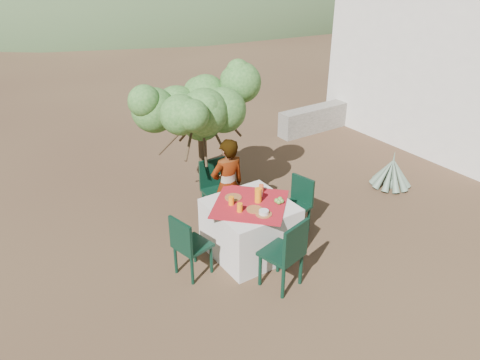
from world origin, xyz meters
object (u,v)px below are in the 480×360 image
agave (391,173)px  chair_near (287,252)px  juice_pitcher (258,195)px  shrub_tree (203,113)px  chair_far (216,186)px  guesthouse (456,64)px  chair_left (188,244)px  chair_right (298,202)px  person (228,186)px  table (250,228)px

agave → chair_near: bearing=-161.3°
juice_pitcher → shrub_tree: bearing=89.8°
chair_far → agave: 3.15m
guesthouse → juice_pitcher: guesthouse is taller
chair_left → guesthouse: guesthouse is taller
chair_near → guesthouse: bearing=-174.4°
chair_right → chair_near: bearing=-58.7°
chair_right → guesthouse: (5.32, 1.29, 1.04)m
person → chair_left: bearing=35.0°
table → chair_far: size_ratio=1.41×
guesthouse → juice_pitcher: 6.28m
table → guesthouse: (6.20, 1.37, 1.12)m
table → juice_pitcher: juice_pitcher is taller
chair_left → agave: chair_left is taller
table → chair_right: chair_right is taller
shrub_tree → chair_right: bearing=-60.0°
person → agave: bearing=173.8°
chair_far → chair_left: size_ratio=1.07×
chair_far → shrub_tree: shrub_tree is taller
chair_near → chair_left: chair_near is taller
chair_left → agave: 4.08m
chair_far → juice_pitcher: size_ratio=4.60×
table → chair_near: bearing=-93.9°
chair_right → juice_pitcher: bearing=-96.6°
chair_near → shrub_tree: (0.18, 2.27, 1.05)m
chair_near → chair_right: size_ratio=1.15×
chair_near → shrub_tree: shrub_tree is taller
juice_pitcher → chair_left: bearing=178.9°
shrub_tree → agave: bearing=-21.5°
person → juice_pitcher: bearing=96.3°
guesthouse → chair_left: bearing=-169.2°
chair_far → guesthouse: 6.19m
chair_right → agave: bearing=80.6°
guesthouse → table: bearing=-167.6°
chair_near → guesthouse: size_ratio=0.23×
agave → juice_pitcher: juice_pitcher is taller
chair_left → shrub_tree: shrub_tree is taller
chair_far → chair_near: size_ratio=0.96×
chair_right → guesthouse: guesthouse is taller
table → person: 0.74m
chair_right → person: (-0.83, 0.58, 0.26)m
table → chair_left: (-0.94, 0.00, 0.10)m
chair_near → chair_right: bearing=-149.4°
chair_right → agave: chair_right is taller
agave → juice_pitcher: 3.09m
chair_near → table: bearing=-107.9°
chair_far → agave: size_ratio=1.24×
shrub_tree → chair_near: bearing=-94.5°
person → guesthouse: guesthouse is taller
chair_near → person: size_ratio=0.67×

